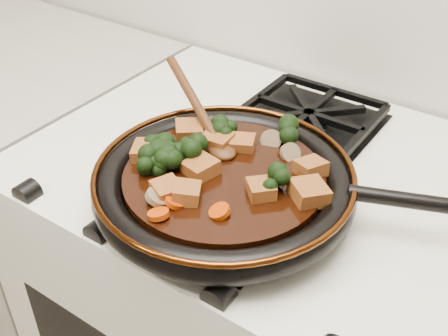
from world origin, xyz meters
The scene contains 33 objects.
burner_grate_front centered at (0.00, 1.55, 0.91)m, with size 0.23×0.23×0.03m, color black, non-canonical shape.
burner_grate_back centered at (0.00, 1.83, 0.91)m, with size 0.23×0.23×0.03m, color black, non-canonical shape.
skillet centered at (0.01, 1.56, 0.94)m, with size 0.48×0.37×0.05m.
braising_sauce centered at (0.01, 1.56, 0.95)m, with size 0.28×0.28×0.02m, color black.
tofu_cube_0 centered at (0.13, 1.58, 0.97)m, with size 0.04×0.05×0.02m, color brown.
tofu_cube_1 centered at (-0.04, 1.61, 0.97)m, with size 0.04×0.04×0.02m, color brown.
tofu_cube_2 centered at (-0.03, 1.48, 0.97)m, with size 0.04×0.04×0.02m, color brown.
tofu_cube_3 centered at (-0.02, 1.54, 0.97)m, with size 0.04×0.04×0.02m, color brown.
tofu_cube_4 centered at (-0.10, 1.61, 0.97)m, with size 0.04×0.04×0.02m, color brown.
tofu_cube_5 centered at (-0.01, 1.63, 0.97)m, with size 0.04×0.03×0.02m, color brown.
tofu_cube_6 centered at (-0.11, 1.53, 0.97)m, with size 0.04×0.04×0.02m, color brown.
tofu_cube_7 centered at (0.10, 1.63, 0.97)m, with size 0.04×0.03×0.02m, color brown.
tofu_cube_8 centered at (0.00, 1.48, 0.97)m, with size 0.04×0.03×0.02m, color brown.
tofu_cube_9 centered at (0.07, 1.55, 0.97)m, with size 0.04×0.03×0.02m, color brown.
broccoli_floret_0 centered at (-0.10, 1.55, 0.97)m, with size 0.06×0.06×0.05m, color black, non-canonical shape.
broccoli_floret_1 centered at (-0.05, 1.64, 0.97)m, with size 0.06×0.06×0.06m, color black, non-canonical shape.
broccoli_floret_2 centered at (0.08, 1.56, 0.97)m, with size 0.06×0.06×0.06m, color black, non-canonical shape.
broccoli_floret_3 centered at (-0.09, 1.50, 0.97)m, with size 0.06×0.06×0.05m, color black, non-canonical shape.
broccoli_floret_4 centered at (-0.06, 1.56, 0.97)m, with size 0.06×0.06×0.06m, color black, non-canonical shape.
broccoli_floret_5 centered at (-0.07, 1.52, 0.97)m, with size 0.06×0.06×0.06m, color black, non-canonical shape.
broccoli_floret_6 centered at (-0.08, 1.50, 0.97)m, with size 0.06×0.06×0.05m, color black, non-canonical shape.
broccoli_floret_7 centered at (-0.06, 1.56, 0.97)m, with size 0.06×0.06×0.06m, color black, non-canonical shape.
broccoli_floret_8 centered at (0.03, 1.68, 0.97)m, with size 0.06×0.06×0.06m, color black, non-canonical shape.
carrot_coin_0 centered at (-0.01, 1.46, 0.96)m, with size 0.03×0.03×0.01m, color #B43505.
carrot_coin_1 centered at (0.05, 1.48, 0.96)m, with size 0.03×0.03×0.01m, color #B43505.
carrot_coin_2 centered at (-0.03, 1.62, 0.96)m, with size 0.03×0.03×0.01m, color #B43505.
carrot_coin_3 centered at (-0.01, 1.63, 0.96)m, with size 0.03×0.03×0.01m, color #B43505.
carrot_coin_4 centered at (-0.06, 1.62, 0.96)m, with size 0.03×0.03×0.01m, color #B43505.
carrot_coin_5 centered at (-0.01, 1.43, 0.96)m, with size 0.03×0.03×0.01m, color #B43505.
mushroom_slice_0 centered at (0.06, 1.65, 0.97)m, with size 0.03×0.03×0.01m, color #786345.
mushroom_slice_1 centered at (-0.03, 1.46, 0.97)m, with size 0.03×0.03×0.01m, color #786345.
mushroom_slice_2 centered at (0.02, 1.66, 0.97)m, with size 0.03×0.03×0.01m, color #786345.
wooden_spoon centered at (-0.07, 1.62, 0.98)m, with size 0.13×0.09×0.20m.
Camera 1 is at (0.37, 1.04, 1.43)m, focal length 45.00 mm.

